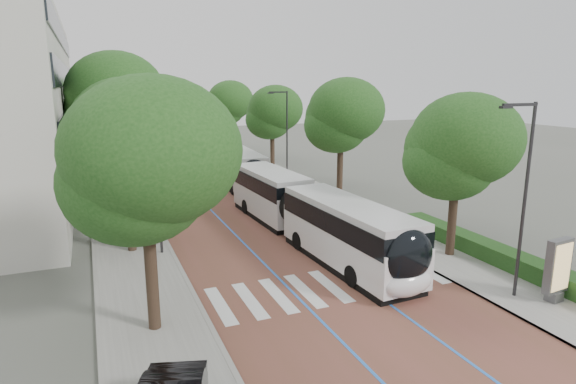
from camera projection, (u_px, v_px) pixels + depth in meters
name	position (u px, v px, depth m)	size (l,w,h in m)	color
ground	(337.00, 296.00, 20.37)	(160.00, 160.00, 0.00)	#51544C
road	(175.00, 159.00, 56.38)	(11.00, 140.00, 0.02)	brown
sidewalk_left	(107.00, 163.00, 53.56)	(4.00, 140.00, 0.12)	gray
sidewalk_right	(237.00, 155.00, 59.17)	(4.00, 140.00, 0.12)	gray
kerb_left	(125.00, 162.00, 54.27)	(0.20, 140.00, 0.14)	gray
kerb_right	(222.00, 156.00, 58.46)	(0.20, 140.00, 0.14)	gray
zebra_crossing	(330.00, 286.00, 21.34)	(10.55, 3.60, 0.01)	silver
lane_line_left	(161.00, 160.00, 55.77)	(0.12, 126.00, 0.01)	blue
lane_line_right	(189.00, 158.00, 56.97)	(0.12, 126.00, 0.01)	blue
hedge	(501.00, 255.00, 23.66)	(1.20, 14.00, 0.80)	#163F15
streetlight_near	(523.00, 186.00, 19.07)	(1.82, 0.20, 8.00)	#29292B
streetlight_far	(285.00, 130.00, 41.57)	(1.82, 0.20, 8.00)	#29292B
lamp_post_left	(157.00, 178.00, 24.37)	(0.14, 0.14, 8.00)	#29292B
trees_left	(109.00, 112.00, 38.04)	(6.45, 61.00, 10.30)	black
trees_right	(291.00, 116.00, 42.79)	(5.85, 47.64, 8.62)	black
lead_bus	(311.00, 215.00, 26.79)	(3.41, 18.50, 3.20)	black
bus_queued_0	(237.00, 167.00, 41.65)	(3.16, 12.51, 3.20)	silver
bus_queued_1	(200.00, 149.00, 53.52)	(3.08, 12.50, 3.20)	silver
bus_queued_2	(178.00, 136.00, 65.66)	(3.28, 12.53, 3.20)	silver
ad_panel	(558.00, 269.00, 19.35)	(1.30, 0.55, 2.64)	#59595B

